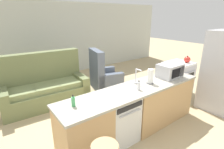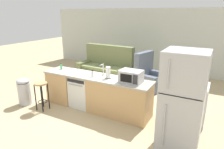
# 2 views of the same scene
# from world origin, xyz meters

# --- Properties ---
(ground_plane) EXTENTS (24.00, 24.00, 0.00)m
(ground_plane) POSITION_xyz_m (0.00, 0.00, 0.00)
(ground_plane) COLOR tan
(wall_back) EXTENTS (10.00, 0.06, 2.60)m
(wall_back) POSITION_xyz_m (0.30, 4.20, 1.30)
(wall_back) COLOR beige
(wall_back) RESTS_ON ground_plane
(kitchen_counter) EXTENTS (2.94, 0.66, 0.90)m
(kitchen_counter) POSITION_xyz_m (0.24, 0.00, 0.42)
(kitchen_counter) COLOR tan
(kitchen_counter) RESTS_ON ground_plane
(dishwasher) EXTENTS (0.58, 0.61, 0.84)m
(dishwasher) POSITION_xyz_m (-0.25, -0.00, 0.42)
(dishwasher) COLOR white
(dishwasher) RESTS_ON ground_plane
(stove_range) EXTENTS (0.76, 0.68, 0.90)m
(stove_range) POSITION_xyz_m (2.35, 0.55, 0.45)
(stove_range) COLOR #B7B7BC
(stove_range) RESTS_ON ground_plane
(refrigerator) EXTENTS (0.72, 0.73, 1.83)m
(refrigerator) POSITION_xyz_m (2.35, -0.55, 0.92)
(refrigerator) COLOR #B7B7BC
(refrigerator) RESTS_ON ground_plane
(microwave) EXTENTS (0.50, 0.37, 0.28)m
(microwave) POSITION_xyz_m (1.13, -0.00, 1.04)
(microwave) COLOR #B7B7BC
(microwave) RESTS_ON kitchen_counter
(sink_faucet) EXTENTS (0.07, 0.18, 0.30)m
(sink_faucet) POSITION_xyz_m (0.30, 0.14, 1.03)
(sink_faucet) COLOR silver
(sink_faucet) RESTS_ON kitchen_counter
(paper_towel_roll) EXTENTS (0.14, 0.14, 0.28)m
(paper_towel_roll) POSITION_xyz_m (0.53, -0.00, 1.04)
(paper_towel_roll) COLOR #4C4C51
(paper_towel_roll) RESTS_ON kitchen_counter
(soap_bottle) EXTENTS (0.06, 0.06, 0.18)m
(soap_bottle) POSITION_xyz_m (0.13, -0.09, 0.97)
(soap_bottle) COLOR silver
(soap_bottle) RESTS_ON kitchen_counter
(dish_soap_bottle) EXTENTS (0.06, 0.06, 0.18)m
(dish_soap_bottle) POSITION_xyz_m (-1.02, 0.06, 0.97)
(dish_soap_bottle) COLOR #4CB266
(dish_soap_bottle) RESTS_ON kitchen_counter
(kettle) EXTENTS (0.21, 0.17, 0.19)m
(kettle) POSITION_xyz_m (2.52, 0.42, 0.99)
(kettle) COLOR red
(kettle) RESTS_ON stove_range
(couch) EXTENTS (2.05, 1.02, 1.27)m
(couch) POSITION_xyz_m (-0.83, 2.22, 0.39)
(couch) COLOR #667047
(couch) RESTS_ON ground_plane
(armchair) EXTENTS (0.98, 1.02, 1.20)m
(armchair) POSITION_xyz_m (0.86, 2.08, 0.35)
(armchair) COLOR #515B6B
(armchair) RESTS_ON ground_plane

